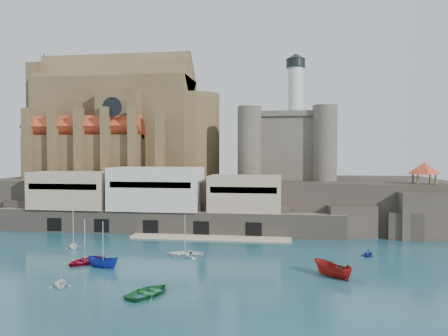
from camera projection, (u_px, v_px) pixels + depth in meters
name	position (u px, v px, depth m)	size (l,w,h in m)	color
ground	(175.00, 262.00, 63.84)	(300.00, 300.00, 0.00)	#184451
promontory	(217.00, 200.00, 102.63)	(100.00, 36.00, 10.00)	black
quay	(155.00, 202.00, 87.91)	(70.00, 12.00, 13.05)	#6E6358
church	(123.00, 128.00, 107.93)	(47.00, 25.93, 30.51)	brown
castle_keep	(287.00, 143.00, 101.52)	(21.20, 21.20, 29.30)	#4A443A
rock_outcrop	(424.00, 215.00, 83.22)	(14.50, 10.50, 8.70)	black
pavilion	(424.00, 170.00, 83.08)	(6.40, 6.40, 5.40)	brown
boat_0	(85.00, 263.00, 63.09)	(4.28, 1.24, 6.00)	maroon
boat_1	(60.00, 287.00, 51.94)	(2.82, 1.72, 3.27)	silver
boat_2	(103.00, 267.00, 60.74)	(1.88, 1.93, 5.00)	navy
boat_3	(149.00, 295.00, 49.03)	(4.37, 1.27, 6.11)	#207137
boat_4	(73.00, 248.00, 72.70)	(2.79, 1.70, 3.23)	white
boat_5	(332.00, 277.00, 56.08)	(2.22, 2.28, 5.90)	maroon
boat_6	(185.00, 256.00, 67.52)	(4.31, 1.25, 6.04)	white
boat_7	(368.00, 256.00, 67.28)	(2.32, 1.42, 2.69)	navy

